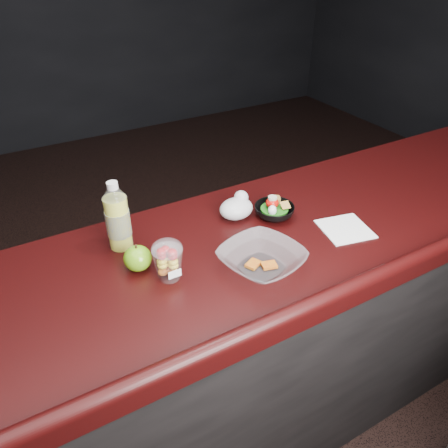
{
  "coord_description": "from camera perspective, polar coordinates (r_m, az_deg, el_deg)",
  "views": [
    {
      "loc": [
        -0.49,
        -0.68,
        1.87
      ],
      "look_at": [
        0.08,
        0.33,
        1.1
      ],
      "focal_mm": 35.0,
      "sensor_mm": 36.0,
      "label": 1
    }
  ],
  "objects": [
    {
      "name": "counter",
      "position": [
        1.75,
        -1.97,
        -17.46
      ],
      "size": [
        4.06,
        0.71,
        1.02
      ],
      "color": "black",
      "rests_on": "ground"
    },
    {
      "name": "lemonade_bottle",
      "position": [
        1.42,
        -13.69,
        0.43
      ],
      "size": [
        0.08,
        0.08,
        0.24
      ],
      "color": "yellow",
      "rests_on": "counter"
    },
    {
      "name": "fruit_cup",
      "position": [
        1.28,
        -7.33,
        -4.64
      ],
      "size": [
        0.09,
        0.09,
        0.13
      ],
      "color": "white",
      "rests_on": "counter"
    },
    {
      "name": "green_apple",
      "position": [
        1.34,
        -11.22,
        -4.41
      ],
      "size": [
        0.09,
        0.09,
        0.09
      ],
      "color": "#509310",
      "rests_on": "counter"
    },
    {
      "name": "plastic_bag",
      "position": [
        1.56,
        1.69,
        2.22
      ],
      "size": [
        0.12,
        0.1,
        0.09
      ],
      "color": "silver",
      "rests_on": "counter"
    },
    {
      "name": "snack_bowl",
      "position": [
        1.58,
        6.55,
        1.78
      ],
      "size": [
        0.19,
        0.19,
        0.08
      ],
      "rotation": [
        0.0,
        0.0,
        0.38
      ],
      "color": "black",
      "rests_on": "counter"
    },
    {
      "name": "takeout_bowl",
      "position": [
        1.33,
        4.94,
        -4.65
      ],
      "size": [
        0.3,
        0.3,
        0.06
      ],
      "rotation": [
        0.0,
        0.0,
        0.25
      ],
      "color": "silver",
      "rests_on": "counter"
    },
    {
      "name": "paper_napkin",
      "position": [
        1.57,
        15.53,
        -0.62
      ],
      "size": [
        0.19,
        0.19,
        0.0
      ],
      "primitive_type": "cube",
      "rotation": [
        0.0,
        0.0,
        -0.21
      ],
      "color": "white",
      "rests_on": "counter"
    }
  ]
}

